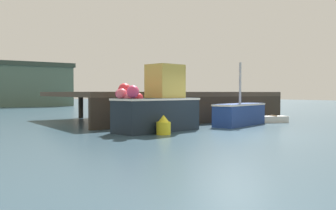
# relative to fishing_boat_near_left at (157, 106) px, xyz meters

# --- Properties ---
(ground) EXTENTS (120.00, 160.00, 0.10)m
(ground) POSITION_rel_fishing_boat_near_left_xyz_m (1.75, -2.64, -1.10)
(ground) COLOR #2D4756
(pier) EXTENTS (12.20, 7.78, 1.64)m
(pier) POSITION_rel_fishing_boat_near_left_xyz_m (3.91, 5.11, 0.32)
(pier) COLOR #473D33
(pier) RESTS_ON ground
(fishing_boat_near_left) EXTENTS (3.94, 2.05, 2.77)m
(fishing_boat_near_left) POSITION_rel_fishing_boat_near_left_xyz_m (0.00, 0.00, 0.00)
(fishing_boat_near_left) COLOR #19232D
(fishing_boat_near_left) RESTS_ON ground
(fishing_boat_near_right) EXTENTS (3.81, 2.13, 3.06)m
(fishing_boat_near_right) POSITION_rel_fishing_boat_near_left_xyz_m (4.80, 0.03, -0.48)
(fishing_boat_near_right) COLOR navy
(fishing_boat_near_right) RESTS_ON ground
(rowboat) EXTENTS (1.60, 1.20, 0.39)m
(rowboat) POSITION_rel_fishing_boat_near_left_xyz_m (7.51, 0.24, -0.88)
(rowboat) COLOR silver
(rowboat) RESTS_ON ground
(dockworker) EXTENTS (0.34, 0.34, 1.84)m
(dockworker) POSITION_rel_fishing_boat_near_left_xyz_m (4.62, 7.33, 1.51)
(dockworker) COLOR #2D3342
(dockworker) RESTS_ON pier
(warehouse) EXTENTS (11.28, 6.60, 5.06)m
(warehouse) POSITION_rel_fishing_boat_near_left_xyz_m (1.46, 32.41, 1.49)
(warehouse) COLOR #4C6656
(warehouse) RESTS_ON ground
(mooring_buoy_foreground) EXTENTS (0.55, 0.55, 0.75)m
(mooring_buoy_foreground) POSITION_rel_fishing_boat_near_left_xyz_m (-0.42, -1.12, -0.71)
(mooring_buoy_foreground) COLOR yellow
(mooring_buoy_foreground) RESTS_ON ground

